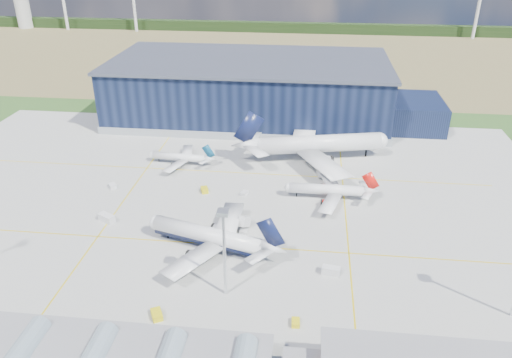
% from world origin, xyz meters
% --- Properties ---
extents(ground, '(600.00, 600.00, 0.00)m').
position_xyz_m(ground, '(0.00, 0.00, 0.00)').
color(ground, '#274A1B').
rests_on(ground, ground).
extents(apron, '(220.00, 160.00, 0.08)m').
position_xyz_m(apron, '(0.00, 10.00, 0.03)').
color(apron, '#A1A19B').
rests_on(apron, ground).
extents(farmland, '(600.00, 220.00, 0.01)m').
position_xyz_m(farmland, '(0.00, 220.00, 0.00)').
color(farmland, brown).
rests_on(farmland, ground).
extents(treeline, '(600.00, 8.00, 8.00)m').
position_xyz_m(treeline, '(0.00, 300.00, 4.00)').
color(treeline, black).
rests_on(treeline, ground).
extents(hangar, '(145.00, 62.00, 26.10)m').
position_xyz_m(hangar, '(2.81, 94.80, 11.62)').
color(hangar, black).
rests_on(hangar, ground).
extents(light_mast_center, '(2.60, 2.60, 23.00)m').
position_xyz_m(light_mast_center, '(10.00, -30.00, 15.43)').
color(light_mast_center, silver).
rests_on(light_mast_center, ground).
extents(airliner_navy, '(50.67, 50.06, 13.38)m').
position_xyz_m(airliner_navy, '(2.21, -12.00, 6.69)').
color(airliner_navy, silver).
rests_on(airliner_navy, ground).
extents(airliner_red, '(30.51, 29.85, 9.95)m').
position_xyz_m(airliner_red, '(34.24, 19.82, 4.97)').
color(airliner_red, silver).
rests_on(airliner_red, ground).
extents(airliner_widebody, '(71.06, 70.10, 19.33)m').
position_xyz_m(airliner_widebody, '(31.40, 50.01, 9.66)').
color(airliner_widebody, silver).
rests_on(airliner_widebody, ground).
extents(airliner_regional, '(27.94, 27.43, 8.41)m').
position_xyz_m(airliner_regional, '(-19.20, 40.00, 4.20)').
color(airliner_regional, silver).
rests_on(airliner_regional, ground).
extents(gse_tug_a, '(3.66, 4.25, 1.52)m').
position_xyz_m(gse_tug_a, '(-3.94, -39.74, 0.76)').
color(gse_tug_a, gold).
rests_on(gse_tug_a, ground).
extents(gse_tug_b, '(1.93, 2.77, 1.16)m').
position_xyz_m(gse_tug_b, '(27.00, -38.48, 0.58)').
color(gse_tug_b, gold).
rests_on(gse_tug_b, ground).
extents(gse_van_a, '(5.77, 4.59, 2.32)m').
position_xyz_m(gse_van_a, '(-30.49, -1.86, 1.16)').
color(gse_van_a, silver).
rests_on(gse_van_a, ground).
extents(gse_cart_a, '(2.82, 3.32, 1.22)m').
position_xyz_m(gse_cart_a, '(7.78, 19.07, 0.61)').
color(gse_cart_a, silver).
rests_on(gse_cart_a, ground).
extents(gse_tug_c, '(3.22, 3.95, 1.49)m').
position_xyz_m(gse_tug_c, '(-5.53, 19.54, 0.75)').
color(gse_tug_c, gold).
rests_on(gse_tug_c, ground).
extents(gse_cart_b, '(3.64, 3.80, 1.37)m').
position_xyz_m(gse_cart_b, '(-36.69, 18.91, 0.69)').
color(gse_cart_b, silver).
rests_on(gse_cart_b, ground).
extents(gse_van_c, '(4.79, 2.91, 2.15)m').
position_xyz_m(gse_van_c, '(34.99, -19.59, 1.07)').
color(gse_van_c, silver).
rests_on(gse_van_c, ground).
extents(airstair, '(3.28, 5.13, 3.06)m').
position_xyz_m(airstair, '(10.61, -1.08, 1.53)').
color(airstair, silver).
rests_on(airstair, ground).
extents(car_b, '(3.53, 1.90, 1.10)m').
position_xyz_m(car_b, '(29.02, -48.00, 0.55)').
color(car_b, '#99999E').
rests_on(car_b, ground).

